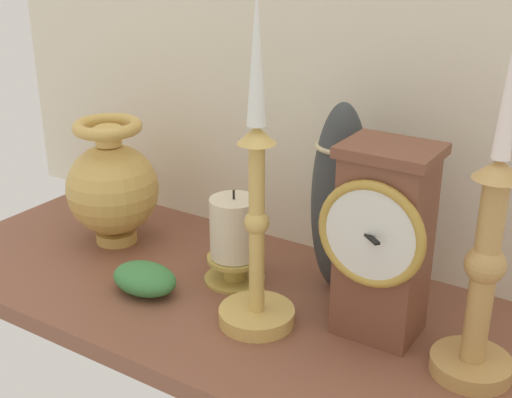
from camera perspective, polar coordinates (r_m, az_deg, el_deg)
The scene contains 9 objects.
ground_plane at distance 86.97cm, azimuth 1.13°, elevation -9.58°, with size 100.00×36.00×2.40cm, color brown.
back_wall at distance 91.00cm, azimuth 7.63°, elevation 14.38°, with size 120.00×2.00×65.00cm, color silver.
mantel_clock at distance 76.86cm, azimuth 10.55°, elevation -3.45°, with size 12.24×10.12×22.80cm.
candlestick_tall_left at distance 71.65cm, azimuth 18.48°, elevation -5.78°, with size 8.65×8.65×40.16cm.
candlestick_tall_center at distance 77.00cm, azimuth 0.06°, elevation -2.20°, with size 9.14×9.14×39.47cm.
brass_vase_bulbous at distance 101.44cm, azimuth -11.94°, elevation 1.11°, with size 13.51×13.51×18.71cm.
pillar_candle_front at distance 89.41cm, azimuth -1.83°, elevation -3.37°, with size 8.18×8.18×12.90cm.
tall_ceramic_vase at distance 85.76cm, azimuth 7.00°, elevation 0.09°, with size 7.10×7.10×24.84cm.
ivy_sprig at distance 89.53cm, azimuth -9.31°, elevation -6.60°, with size 9.14×6.40×3.81cm.
Camera 1 is at (38.54, -63.03, 44.69)cm, focal length 47.77 mm.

